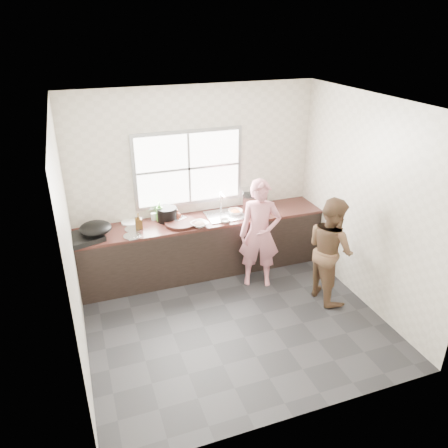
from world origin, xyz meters
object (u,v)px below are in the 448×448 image
object	(u,v)px
bottle_green	(159,212)
glass_jar	(154,216)
black_pot	(167,214)
pot_lid_right	(133,229)
bowl_mince	(200,224)
dish_rack	(253,197)
cutting_board	(181,223)
person_side	(330,249)
pot_lid_left	(132,236)
woman	(260,237)
wok	(95,228)
burner	(84,238)
bowl_crabs	(235,213)
plate_food	(130,222)
bottle_brown_short	(177,215)
bottle_brown_tall	(139,222)
bowl_held	(225,220)

from	to	relation	value
bottle_green	glass_jar	xyz separation A→B (m)	(-0.08, 0.08, -0.09)
black_pot	pot_lid_right	world-z (taller)	black_pot
bowl_mince	dish_rack	xyz separation A→B (m)	(0.99, 0.44, 0.11)
cutting_board	black_pot	xyz separation A→B (m)	(-0.15, 0.18, 0.08)
person_side	dish_rack	distance (m)	1.55
pot_lid_left	woman	bearing A→B (deg)	-12.46
bottle_green	wok	distance (m)	0.93
black_pot	burner	xyz separation A→B (m)	(-1.16, -0.21, -0.07)
bowl_mince	glass_jar	bearing A→B (deg)	142.78
cutting_board	black_pot	distance (m)	0.25
woman	dish_rack	bearing A→B (deg)	95.38
cutting_board	pot_lid_left	distance (m)	0.71
woman	bowl_mince	world-z (taller)	woman
person_side	black_pot	xyz separation A→B (m)	(-1.88, 1.33, 0.23)
bowl_crabs	plate_food	bearing A→B (deg)	171.55
bottle_green	pot_lid_left	world-z (taller)	bottle_green
woman	dish_rack	distance (m)	0.89
bowl_mince	woman	bearing A→B (deg)	-26.29
wok	plate_food	bearing A→B (deg)	33.48
bottle_brown_short	wok	world-z (taller)	wok
plate_food	bottle_brown_short	size ratio (longest dim) A/B	1.55
black_pot	dish_rack	size ratio (longest dim) A/B	0.73
bottle_brown_short	burner	distance (m)	1.32
glass_jar	bowl_mince	bearing A→B (deg)	-37.22
black_pot	dish_rack	bearing A→B (deg)	4.76
bowl_mince	dish_rack	size ratio (longest dim) A/B	0.62
plate_food	bottle_brown_tall	world-z (taller)	bottle_brown_tall
woman	bottle_green	size ratio (longest dim) A/B	4.94
cutting_board	bowl_held	xyz separation A→B (m)	(0.61, -0.14, 0.01)
woman	person_side	distance (m)	0.97
person_side	bowl_mince	size ratio (longest dim) A/B	6.11
bowl_crabs	burner	xyz separation A→B (m)	(-2.16, -0.10, 0.01)
wok	dish_rack	size ratio (longest dim) A/B	1.09
dish_rack	burner	bearing A→B (deg)	-165.81
bottle_brown_short	glass_jar	world-z (taller)	bottle_brown_short
glass_jar	burner	xyz separation A→B (m)	(-0.98, -0.31, -0.02)
person_side	plate_food	world-z (taller)	person_side
burner	pot_lid_left	distance (m)	0.62
bowl_mince	bottle_green	size ratio (longest dim) A/B	0.80
person_side	glass_jar	xyz separation A→B (m)	(-2.05, 1.43, 0.18)
cutting_board	person_side	bearing A→B (deg)	-33.50
glass_jar	wok	xyz separation A→B (m)	(-0.83, -0.31, 0.09)
woman	glass_jar	xyz separation A→B (m)	(-1.31, 0.80, 0.18)
bottle_green	glass_jar	distance (m)	0.14
bowl_crabs	pot_lid_left	xyz separation A→B (m)	(-1.55, -0.21, -0.02)
bottle_green	bottle_brown_tall	xyz separation A→B (m)	(-0.32, -0.13, -0.05)
plate_food	wok	distance (m)	0.60
woman	bottle_brown_short	xyz separation A→B (m)	(-1.00, 0.69, 0.21)
bowl_crabs	black_pot	world-z (taller)	black_pot
woman	bowl_mince	size ratio (longest dim) A/B	6.13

